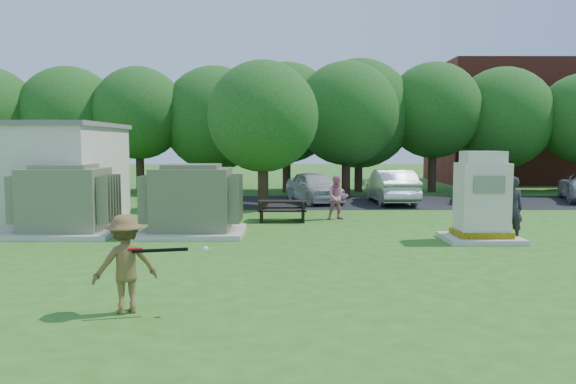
{
  "coord_description": "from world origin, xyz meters",
  "views": [
    {
      "loc": [
        -0.08,
        -11.83,
        2.68
      ],
      "look_at": [
        0.0,
        4.0,
        1.3
      ],
      "focal_mm": 35.0,
      "sensor_mm": 36.0,
      "label": 1
    }
  ],
  "objects_px": {
    "transformer_right": "(192,202)",
    "picnic_table": "(282,208)",
    "transformer_left": "(66,202)",
    "batter": "(125,264)",
    "car_white": "(314,187)",
    "person_by_generator": "(511,209)",
    "generator_cabinet": "(482,202)",
    "person_at_picnic": "(338,197)",
    "car_dark": "(482,187)",
    "car_silver_a": "(391,186)"
  },
  "relations": [
    {
      "from": "transformer_right",
      "to": "generator_cabinet",
      "type": "bearing_deg",
      "value": -7.85
    },
    {
      "from": "transformer_left",
      "to": "transformer_right",
      "type": "distance_m",
      "value": 3.7
    },
    {
      "from": "person_at_picnic",
      "to": "car_white",
      "type": "relative_size",
      "value": 0.38
    },
    {
      "from": "picnic_table",
      "to": "batter",
      "type": "height_order",
      "value": "batter"
    },
    {
      "from": "car_dark",
      "to": "person_at_picnic",
      "type": "bearing_deg",
      "value": -120.84
    },
    {
      "from": "transformer_left",
      "to": "car_dark",
      "type": "bearing_deg",
      "value": 30.87
    },
    {
      "from": "transformer_right",
      "to": "batter",
      "type": "relative_size",
      "value": 1.91
    },
    {
      "from": "generator_cabinet",
      "to": "person_by_generator",
      "type": "relative_size",
      "value": 1.39
    },
    {
      "from": "car_white",
      "to": "car_dark",
      "type": "height_order",
      "value": "car_white"
    },
    {
      "from": "person_by_generator",
      "to": "car_dark",
      "type": "relative_size",
      "value": 0.37
    },
    {
      "from": "transformer_left",
      "to": "person_by_generator",
      "type": "relative_size",
      "value": 1.69
    },
    {
      "from": "person_at_picnic",
      "to": "car_white",
      "type": "bearing_deg",
      "value": 90.56
    },
    {
      "from": "person_by_generator",
      "to": "car_dark",
      "type": "distance_m",
      "value": 10.7
    },
    {
      "from": "person_at_picnic",
      "to": "picnic_table",
      "type": "bearing_deg",
      "value": -174.16
    },
    {
      "from": "transformer_left",
      "to": "car_white",
      "type": "distance_m",
      "value": 11.83
    },
    {
      "from": "car_dark",
      "to": "generator_cabinet",
      "type": "bearing_deg",
      "value": -90.04
    },
    {
      "from": "person_at_picnic",
      "to": "car_dark",
      "type": "xyz_separation_m",
      "value": [
        7.16,
        5.98,
        -0.09
      ]
    },
    {
      "from": "transformer_left",
      "to": "picnic_table",
      "type": "bearing_deg",
      "value": 24.51
    },
    {
      "from": "transformer_left",
      "to": "person_by_generator",
      "type": "xyz_separation_m",
      "value": [
        12.62,
        -1.1,
        -0.08
      ]
    },
    {
      "from": "transformer_right",
      "to": "person_by_generator",
      "type": "xyz_separation_m",
      "value": [
        8.92,
        -1.1,
        -0.08
      ]
    },
    {
      "from": "batter",
      "to": "person_at_picnic",
      "type": "height_order",
      "value": "batter"
    },
    {
      "from": "person_at_picnic",
      "to": "car_dark",
      "type": "height_order",
      "value": "person_at_picnic"
    },
    {
      "from": "car_silver_a",
      "to": "car_dark",
      "type": "height_order",
      "value": "car_silver_a"
    },
    {
      "from": "person_at_picnic",
      "to": "car_silver_a",
      "type": "relative_size",
      "value": 0.34
    },
    {
      "from": "transformer_right",
      "to": "picnic_table",
      "type": "bearing_deg",
      "value": 47.73
    },
    {
      "from": "transformer_right",
      "to": "car_white",
      "type": "distance_m",
      "value": 9.82
    },
    {
      "from": "person_by_generator",
      "to": "car_silver_a",
      "type": "distance_m",
      "value": 9.78
    },
    {
      "from": "picnic_table",
      "to": "car_silver_a",
      "type": "bearing_deg",
      "value": 49.74
    },
    {
      "from": "transformer_right",
      "to": "batter",
      "type": "height_order",
      "value": "transformer_right"
    },
    {
      "from": "car_dark",
      "to": "car_silver_a",
      "type": "bearing_deg",
      "value": -151.99
    },
    {
      "from": "transformer_right",
      "to": "car_dark",
      "type": "height_order",
      "value": "transformer_right"
    },
    {
      "from": "transformer_left",
      "to": "batter",
      "type": "height_order",
      "value": "transformer_left"
    },
    {
      "from": "transformer_left",
      "to": "car_silver_a",
      "type": "bearing_deg",
      "value": 37.57
    },
    {
      "from": "generator_cabinet",
      "to": "person_at_picnic",
      "type": "height_order",
      "value": "generator_cabinet"
    },
    {
      "from": "picnic_table",
      "to": "car_silver_a",
      "type": "xyz_separation_m",
      "value": [
        4.81,
        5.68,
        0.31
      ]
    },
    {
      "from": "person_by_generator",
      "to": "car_silver_a",
      "type": "height_order",
      "value": "person_by_generator"
    },
    {
      "from": "transformer_right",
      "to": "car_dark",
      "type": "xyz_separation_m",
      "value": [
        11.73,
        9.22,
        -0.28
      ]
    },
    {
      "from": "transformer_left",
      "to": "batter",
      "type": "xyz_separation_m",
      "value": [
        3.89,
        -7.6,
        -0.19
      ]
    },
    {
      "from": "picnic_table",
      "to": "person_at_picnic",
      "type": "relative_size",
      "value": 1.06
    },
    {
      "from": "transformer_right",
      "to": "car_silver_a",
      "type": "bearing_deg",
      "value": 49.05
    },
    {
      "from": "car_white",
      "to": "generator_cabinet",
      "type": "bearing_deg",
      "value": -86.16
    },
    {
      "from": "transformer_right",
      "to": "car_white",
      "type": "bearing_deg",
      "value": 65.7
    },
    {
      "from": "batter",
      "to": "person_by_generator",
      "type": "height_order",
      "value": "person_by_generator"
    },
    {
      "from": "picnic_table",
      "to": "person_by_generator",
      "type": "distance_m",
      "value": 7.47
    },
    {
      "from": "transformer_left",
      "to": "person_by_generator",
      "type": "height_order",
      "value": "transformer_left"
    },
    {
      "from": "batter",
      "to": "car_dark",
      "type": "height_order",
      "value": "batter"
    },
    {
      "from": "transformer_right",
      "to": "transformer_left",
      "type": "bearing_deg",
      "value": 180.0
    },
    {
      "from": "transformer_left",
      "to": "batter",
      "type": "distance_m",
      "value": 8.54
    },
    {
      "from": "picnic_table",
      "to": "car_white",
      "type": "xyz_separation_m",
      "value": [
        1.42,
        6.07,
        0.26
      ]
    },
    {
      "from": "transformer_right",
      "to": "car_white",
      "type": "xyz_separation_m",
      "value": [
        4.04,
        8.95,
        -0.27
      ]
    }
  ]
}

